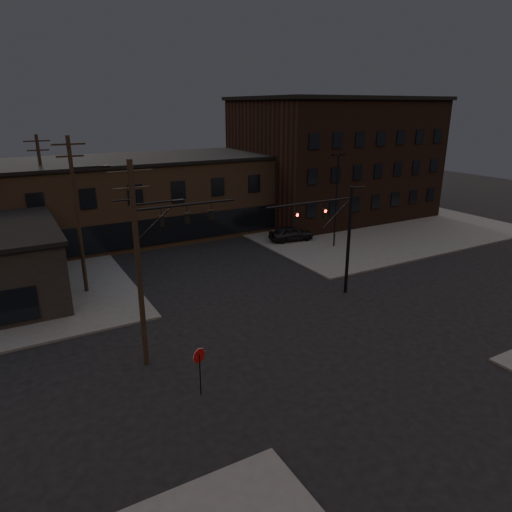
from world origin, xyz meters
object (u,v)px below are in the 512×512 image
at_px(traffic_signal_far, 156,241).
at_px(parked_car_lot_a, 291,233).
at_px(car_crossing, 218,226).
at_px(parked_car_lot_b, 317,215).
at_px(stop_sign, 199,361).
at_px(traffic_signal_near, 337,231).

relative_size(traffic_signal_far, parked_car_lot_a, 1.76).
bearing_deg(car_crossing, parked_car_lot_a, -45.64).
distance_m(parked_car_lot_b, car_crossing, 12.66).
xyz_separation_m(parked_car_lot_a, parked_car_lot_b, (7.60, 5.67, -0.13)).
height_order(stop_sign, car_crossing, stop_sign).
relative_size(traffic_signal_near, traffic_signal_far, 1.00).
xyz_separation_m(traffic_signal_near, stop_sign, (-13.36, -6.49, -3.09)).
bearing_deg(parked_car_lot_a, car_crossing, 42.76).
bearing_deg(traffic_signal_far, car_crossing, 54.39).
relative_size(traffic_signal_far, stop_sign, 3.23).
bearing_deg(car_crossing, parked_car_lot_b, 2.82).
bearing_deg(parked_car_lot_a, stop_sign, 145.08).
xyz_separation_m(parked_car_lot_a, car_crossing, (-4.97, 7.18, -0.25)).
relative_size(traffic_signal_far, parked_car_lot_b, 1.81).
xyz_separation_m(traffic_signal_near, car_crossing, (0.01, 20.37, -4.25)).
bearing_deg(traffic_signal_far, stop_sign, -97.32).
bearing_deg(car_crossing, stop_sign, -106.79).
bearing_deg(parked_car_lot_b, car_crossing, 64.64).
bearing_deg(parked_car_lot_a, parked_car_lot_b, -45.18).
relative_size(traffic_signal_far, car_crossing, 1.94).
relative_size(traffic_signal_near, parked_car_lot_b, 1.81).
height_order(parked_car_lot_a, car_crossing, parked_car_lot_a).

